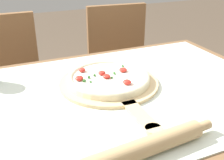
% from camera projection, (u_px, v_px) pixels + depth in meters
% --- Properties ---
extents(dining_table, '(1.15, 0.83, 0.74)m').
position_uv_depth(dining_table, '(123.00, 122.00, 1.02)').
color(dining_table, brown).
rests_on(dining_table, ground_plane).
extents(towel_cloth, '(1.07, 0.75, 0.00)m').
position_uv_depth(towel_cloth, '(124.00, 92.00, 0.97)').
color(towel_cloth, silver).
rests_on(towel_cloth, dining_table).
extents(pizza_peel, '(0.36, 0.52, 0.01)m').
position_uv_depth(pizza_peel, '(111.00, 85.00, 1.00)').
color(pizza_peel, '#D6B784').
rests_on(pizza_peel, towel_cloth).
extents(pizza, '(0.30, 0.30, 0.03)m').
position_uv_depth(pizza, '(109.00, 78.00, 1.01)').
color(pizza, beige).
rests_on(pizza, pizza_peel).
extents(rolling_pin, '(0.42, 0.08, 0.05)m').
position_uv_depth(rolling_pin, '(143.00, 148.00, 0.66)').
color(rolling_pin, tan).
rests_on(rolling_pin, towel_cloth).
extents(chair_left, '(0.40, 0.40, 0.88)m').
position_uv_depth(chair_left, '(8.00, 85.00, 1.56)').
color(chair_left, brown).
rests_on(chair_left, ground_plane).
extents(chair_right, '(0.43, 0.43, 0.88)m').
position_uv_depth(chair_right, '(121.00, 66.00, 1.80)').
color(chair_right, brown).
rests_on(chair_right, ground_plane).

